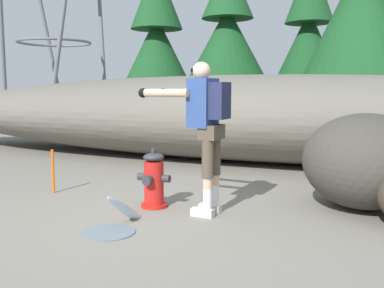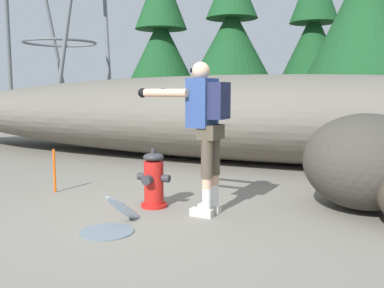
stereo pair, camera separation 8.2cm
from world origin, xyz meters
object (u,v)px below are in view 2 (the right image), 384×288
utility_worker (204,118)px  fire_hydrant (154,181)px  boulder_large (366,161)px  survey_stake (54,171)px

utility_worker → fire_hydrant: bearing=0.4°
fire_hydrant → utility_worker: 1.02m
fire_hydrant → boulder_large: (2.35, 0.92, 0.24)m
fire_hydrant → utility_worker: (0.66, -0.05, 0.77)m
boulder_large → survey_stake: 4.04m
utility_worker → survey_stake: size_ratio=2.86×
fire_hydrant → boulder_large: bearing=21.3°
boulder_large → survey_stake: boulder_large is taller
utility_worker → boulder_large: bearing=-145.6°
utility_worker → survey_stake: (-2.27, 0.20, -0.80)m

